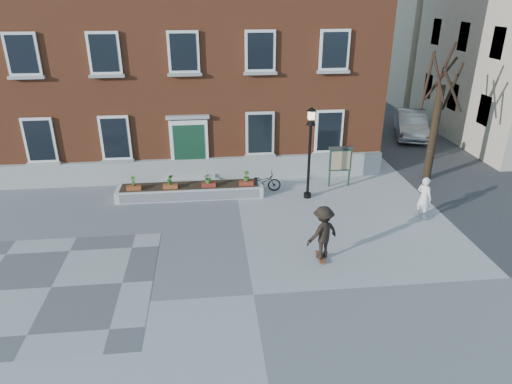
{
  "coord_description": "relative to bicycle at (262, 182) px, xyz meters",
  "views": [
    {
      "loc": [
        -1.09,
        -10.9,
        8.18
      ],
      "look_at": [
        0.5,
        4.0,
        1.5
      ],
      "focal_mm": 32.0,
      "sensor_mm": 36.0,
      "label": 1
    }
  ],
  "objects": [
    {
      "name": "bare_tree",
      "position": [
        7.89,
        0.56,
        2.35
      ],
      "size": [
        1.83,
        1.83,
        6.16
      ],
      "color": "#2E2114",
      "rests_on": "ground"
    },
    {
      "name": "brick_building",
      "position": [
        -3.12,
        6.53,
        5.86
      ],
      "size": [
        18.4,
        10.85,
        12.6
      ],
      "color": "brown",
      "rests_on": "ground"
    },
    {
      "name": "ground",
      "position": [
        -1.12,
        -7.44,
        -0.44
      ],
      "size": [
        100.0,
        100.0,
        0.0
      ],
      "primitive_type": "plane",
      "color": "#99999B",
      "rests_on": "ground"
    },
    {
      "name": "planter_assembly",
      "position": [
        -3.11,
        -0.27,
        -0.13
      ],
      "size": [
        6.2,
        1.12,
        1.15
      ],
      "color": "silver",
      "rests_on": "ground"
    },
    {
      "name": "bicycle",
      "position": [
        0.0,
        0.0,
        0.0
      ],
      "size": [
        1.71,
        0.68,
        0.88
      ],
      "primitive_type": "imported",
      "rotation": [
        0.0,
        0.0,
        1.51
      ],
      "color": "black",
      "rests_on": "ground"
    },
    {
      "name": "lamp_post",
      "position": [
        1.87,
        -0.88,
        2.1
      ],
      "size": [
        0.4,
        0.4,
        3.93
      ],
      "color": "black",
      "rests_on": "ground"
    },
    {
      "name": "bystander",
      "position": [
        5.91,
        -3.2,
        0.4
      ],
      "size": [
        0.66,
        0.73,
        1.69
      ],
      "primitive_type": "imported",
      "rotation": [
        0.0,
        0.0,
        2.1
      ],
      "color": "white",
      "rests_on": "ground"
    },
    {
      "name": "skateboarder",
      "position": [
        1.31,
        -5.73,
        0.54
      ],
      "size": [
        1.36,
        1.13,
        1.9
      ],
      "color": "brown",
      "rests_on": "ground"
    },
    {
      "name": "checker_patch",
      "position": [
        -7.12,
        -6.44,
        -0.44
      ],
      "size": [
        6.0,
        6.0,
        0.01
      ],
      "primitive_type": "cube",
      "color": "#535356",
      "rests_on": "ground"
    },
    {
      "name": "parked_car",
      "position": [
        9.9,
        7.24,
        0.33
      ],
      "size": [
        2.98,
        4.94,
        1.54
      ],
      "primitive_type": "imported",
      "rotation": [
        0.0,
        0.0,
        -0.31
      ],
      "color": "#ABAEB0",
      "rests_on": "ground"
    },
    {
      "name": "side_street",
      "position": [
        16.87,
        12.34,
        6.58
      ],
      "size": [
        15.2,
        36.0,
        14.5
      ],
      "color": "#3C3C3F",
      "rests_on": "ground"
    },
    {
      "name": "notice_board",
      "position": [
        3.54,
        0.17,
        0.82
      ],
      "size": [
        1.1,
        0.16,
        1.87
      ],
      "color": "#1A3423",
      "rests_on": "ground"
    }
  ]
}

